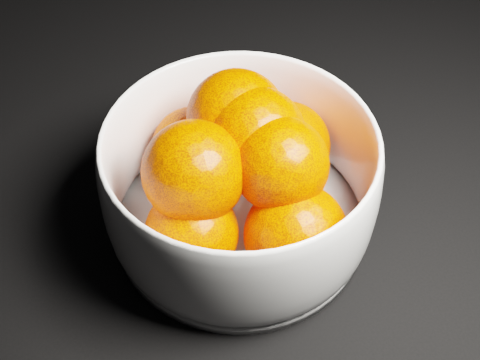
{
  "coord_description": "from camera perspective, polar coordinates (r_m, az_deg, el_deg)",
  "views": [
    {
      "loc": [
        -0.08,
        -0.19,
        0.44
      ],
      "look_at": [
        -0.05,
        0.16,
        0.06
      ],
      "focal_mm": 50.0,
      "sensor_mm": 36.0,
      "label": 1
    }
  ],
  "objects": [
    {
      "name": "bowl",
      "position": [
        0.52,
        -0.0,
        -0.39
      ],
      "size": [
        0.21,
        0.21,
        0.1
      ],
      "rotation": [
        0.0,
        0.0,
        0.04
      ],
      "color": "white",
      "rests_on": "ground"
    },
    {
      "name": "orange_pile",
      "position": [
        0.51,
        0.37,
        1.08
      ],
      "size": [
        0.15,
        0.17,
        0.12
      ],
      "color": "#FF4000",
      "rests_on": "bowl"
    }
  ]
}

